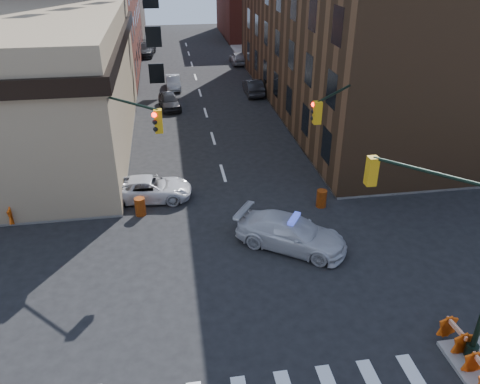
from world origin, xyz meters
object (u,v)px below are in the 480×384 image
object	(u,v)px
pedestrian_b	(25,201)
barrel_road	(321,198)
police_car	(291,233)
barricade_se_a	(455,335)
parked_car_enear	(253,87)
barrel_bank	(140,207)
parked_car_wfar	(173,82)
parked_car_wnear	(169,101)
pedestrian_a	(101,196)
barricade_nw_a	(69,190)
pickup	(149,188)

from	to	relation	value
pedestrian_b	barrel_road	distance (m)	15.83
police_car	barrel_road	size ratio (longest dim) A/B	5.39
barrel_road	barricade_se_a	bearing A→B (deg)	-81.50
pedestrian_b	barricade_se_a	xyz separation A→B (m)	(17.37, -11.70, -0.58)
parked_car_enear	barrel_bank	size ratio (longest dim) A/B	4.32
police_car	parked_car_wfar	distance (m)	28.83
barrel_bank	barricade_se_a	world-z (taller)	barrel_bank
parked_car_wnear	barricade_se_a	distance (m)	30.86
pedestrian_a	barricade_se_a	bearing A→B (deg)	-40.07
pedestrian_a	parked_car_wnear	bearing A→B (deg)	77.96
pedestrian_a	pedestrian_b	size ratio (longest dim) A/B	0.96
parked_car_wnear	barricade_nw_a	distance (m)	16.80
police_car	parked_car_wnear	distance (m)	22.86
barrel_road	pedestrian_b	bearing A→B (deg)	176.18
police_car	pickup	world-z (taller)	police_car
pedestrian_b	parked_car_enear	bearing A→B (deg)	51.90
parked_car_enear	barricade_nw_a	world-z (taller)	parked_car_enear
barricade_se_a	police_car	bearing A→B (deg)	26.08
pickup	pedestrian_a	size ratio (longest dim) A/B	2.49
barricade_nw_a	parked_car_wfar	bearing A→B (deg)	64.18
pedestrian_a	barrel_bank	distance (m)	2.13
barrel_road	parked_car_wnear	bearing A→B (deg)	112.93
pedestrian_b	barricade_nw_a	size ratio (longest dim) A/B	1.61
pedestrian_b	barrel_road	size ratio (longest dim) A/B	2.02
pedestrian_b	barricade_se_a	bearing A→B (deg)	-34.54
barrel_bank	pedestrian_b	bearing A→B (deg)	176.09
pickup	barricade_nw_a	xyz separation A→B (m)	(-4.54, 0.68, -0.05)
barrel_bank	barricade_se_a	size ratio (longest dim) A/B	0.89
parked_car_wnear	barricade_nw_a	xyz separation A→B (m)	(-6.07, -15.66, -0.07)
pickup	barrel_bank	xyz separation A→B (m)	(-0.49, -1.72, -0.16)
parked_car_wnear	police_car	bearing A→B (deg)	-84.27
parked_car_wfar	pedestrian_b	size ratio (longest dim) A/B	1.92
parked_car_enear	pickup	bearing A→B (deg)	64.20
parked_car_enear	barrel_road	world-z (taller)	parked_car_enear
pickup	pedestrian_a	world-z (taller)	pedestrian_a
pickup	barrel_bank	size ratio (longest dim) A/B	4.76
pedestrian_b	barrel_road	world-z (taller)	pedestrian_b
parked_car_wfar	barricade_se_a	xyz separation A→B (m)	(8.98, -35.56, -0.06)
pedestrian_b	parked_car_wfar	bearing A→B (deg)	70.04
barrel_road	barricade_se_a	distance (m)	10.76
parked_car_wfar	barricade_se_a	bearing A→B (deg)	-77.51
pedestrian_a	parked_car_wfar	bearing A→B (deg)	79.99
parked_car_wfar	parked_car_enear	size ratio (longest dim) A/B	0.89
barrel_road	pedestrian_a	bearing A→B (deg)	174.96
barrel_road	barrel_bank	distance (m)	9.96
pickup	parked_car_enear	world-z (taller)	parked_car_enear
parked_car_enear	pedestrian_a	distance (m)	24.03
parked_car_wnear	pedestrian_b	distance (m)	19.34
pedestrian_b	barrel_bank	size ratio (longest dim) A/B	1.99
pedestrian_a	barricade_nw_a	bearing A→B (deg)	136.43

